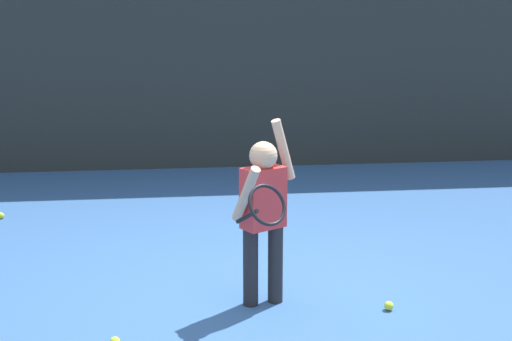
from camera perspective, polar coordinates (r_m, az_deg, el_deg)
The scene contains 7 objects.
ground_plane at distance 5.30m, azimuth 0.94°, elevation -10.33°, with size 20.00×20.00×0.00m, color #335B93.
back_fence_windscreen at distance 9.38m, azimuth -2.69°, elevation 11.90°, with size 12.18×0.08×3.86m, color #282D2B.
fence_post_1 at distance 9.51m, azimuth -14.98°, elevation 11.95°, with size 0.09×0.09×4.01m, color slate.
fence_post_2 at distance 9.77m, azimuth 9.22°, elevation 12.23°, with size 0.09×0.09×4.01m, color slate.
tennis_player at distance 4.95m, azimuth 0.61°, elevation -3.12°, with size 0.50×0.82×1.35m.
tennis_ball_1 at distance 7.67m, azimuth -20.10°, elevation -3.48°, with size 0.07×0.07×0.07m, color #CCE033.
tennis_ball_3 at distance 5.17m, azimuth 10.78°, elevation -10.79°, with size 0.07×0.07×0.07m, color #CCE033.
Camera 1 is at (-0.64, -4.83, 2.09)m, focal length 49.03 mm.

